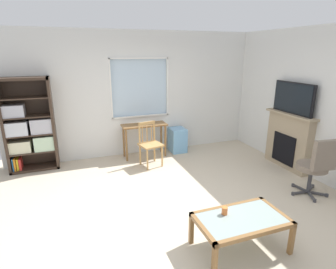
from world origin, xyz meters
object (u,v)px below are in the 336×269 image
object	(u,v)px
fireplace	(288,140)
tv	(293,98)
office_chair	(316,165)
coffee_table	(241,222)
sippy_cup	(225,211)
desk_under_window	(144,130)
bookshelf	(29,129)
wooden_chair	(150,144)
plastic_drawer_unit	(177,140)

from	to	relation	value
fireplace	tv	size ratio (longest dim) A/B	1.19
office_chair	coffee_table	world-z (taller)	office_chair
coffee_table	sippy_cup	size ratio (longest dim) A/B	11.74
desk_under_window	coffee_table	distance (m)	3.32
bookshelf	wooden_chair	xyz separation A→B (m)	(2.24, -0.62, -0.37)
plastic_drawer_unit	tv	bearing A→B (deg)	-42.85
plastic_drawer_unit	tv	world-z (taller)	tv
coffee_table	sippy_cup	bearing A→B (deg)	138.27
fireplace	tv	xyz separation A→B (m)	(-0.02, 0.00, 0.85)
coffee_table	office_chair	bearing A→B (deg)	19.43
bookshelf	wooden_chair	bearing A→B (deg)	-15.55
plastic_drawer_unit	fireplace	distance (m)	2.38
wooden_chair	coffee_table	xyz separation A→B (m)	(0.28, -2.78, -0.10)
fireplace	coffee_table	size ratio (longest dim) A/B	1.08
desk_under_window	fireplace	bearing A→B (deg)	-31.28
fireplace	desk_under_window	bearing A→B (deg)	148.72
bookshelf	fireplace	bearing A→B (deg)	-19.00
wooden_chair	office_chair	size ratio (longest dim) A/B	0.90
wooden_chair	sippy_cup	size ratio (longest dim) A/B	10.00
bookshelf	fireplace	world-z (taller)	bookshelf
bookshelf	plastic_drawer_unit	xyz separation A→B (m)	(3.08, -0.06, -0.56)
wooden_chair	coffee_table	bearing A→B (deg)	-84.27
fireplace	tv	world-z (taller)	tv
plastic_drawer_unit	fireplace	xyz separation A→B (m)	(1.74, -1.60, 0.28)
tv	office_chair	world-z (taller)	tv
sippy_cup	plastic_drawer_unit	bearing A→B (deg)	77.68
office_chair	sippy_cup	world-z (taller)	office_chair
desk_under_window	sippy_cup	bearing A→B (deg)	-88.08
wooden_chair	fireplace	bearing A→B (deg)	-21.89
fireplace	tv	distance (m)	0.85
bookshelf	desk_under_window	distance (m)	2.28
office_chair	coffee_table	xyz separation A→B (m)	(-1.83, -0.65, -0.19)
bookshelf	sippy_cup	world-z (taller)	bookshelf
bookshelf	coffee_table	distance (m)	4.27
wooden_chair	tv	bearing A→B (deg)	-22.03
desk_under_window	wooden_chair	bearing A→B (deg)	-92.85
desk_under_window	plastic_drawer_unit	xyz separation A→B (m)	(0.81, 0.05, -0.33)
wooden_chair	fireplace	world-z (taller)	fireplace
sippy_cup	office_chair	bearing A→B (deg)	14.56
fireplace	plastic_drawer_unit	bearing A→B (deg)	137.44
desk_under_window	tv	world-z (taller)	tv
plastic_drawer_unit	sippy_cup	world-z (taller)	plastic_drawer_unit
fireplace	office_chair	xyz separation A→B (m)	(-0.47, -1.10, -0.01)
desk_under_window	office_chair	size ratio (longest dim) A/B	0.98
plastic_drawer_unit	wooden_chair	bearing A→B (deg)	-145.91
bookshelf	office_chair	world-z (taller)	bookshelf
plastic_drawer_unit	coffee_table	world-z (taller)	plastic_drawer_unit
tv	desk_under_window	bearing A→B (deg)	148.54
desk_under_window	coffee_table	size ratio (longest dim) A/B	0.92
desk_under_window	tv	distance (m)	3.08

